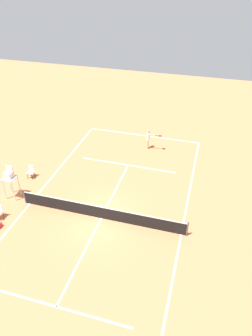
% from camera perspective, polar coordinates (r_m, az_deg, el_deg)
% --- Properties ---
extents(ground_plane, '(60.00, 60.00, 0.00)m').
position_cam_1_polar(ground_plane, '(20.01, -4.54, -9.10)').
color(ground_plane, '#D37A4C').
extents(court_lines, '(10.20, 22.87, 0.01)m').
position_cam_1_polar(court_lines, '(20.00, -4.54, -9.10)').
color(court_lines, white).
rests_on(court_lines, ground).
extents(tennis_net, '(10.80, 0.10, 1.07)m').
position_cam_1_polar(tennis_net, '(19.67, -4.61, -8.05)').
color(tennis_net, '#4C4C51').
rests_on(tennis_net, ground).
extents(player_serving, '(1.32, 0.47, 1.76)m').
position_cam_1_polar(player_serving, '(26.42, 4.19, 5.58)').
color(player_serving, '#D8A884').
rests_on(player_serving, ground).
extents(tennis_ball, '(0.07, 0.07, 0.07)m').
position_cam_1_polar(tennis_ball, '(25.03, 1.51, 1.17)').
color(tennis_ball, '#CCE033').
rests_on(tennis_ball, ground).
extents(umpire_chair, '(0.80, 0.80, 2.41)m').
position_cam_1_polar(umpire_chair, '(21.98, -20.53, -1.62)').
color(umpire_chair, silver).
rests_on(umpire_chair, ground).
extents(courtside_chair_mid, '(0.44, 0.46, 0.95)m').
position_cam_1_polar(courtside_chair_mid, '(24.10, -17.00, -0.54)').
color(courtside_chair_mid, '#262626').
rests_on(courtside_chair_mid, ground).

